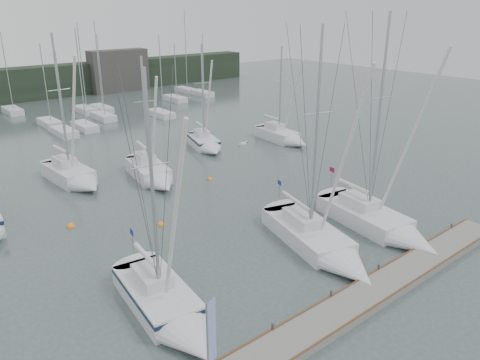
% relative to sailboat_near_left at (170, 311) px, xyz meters
% --- Properties ---
extents(ground, '(160.00, 160.00, 0.00)m').
position_rel_sailboat_near_left_xyz_m(ground, '(8.92, 0.12, -0.53)').
color(ground, '#414F4E').
rests_on(ground, ground).
extents(dock, '(24.00, 2.00, 0.40)m').
position_rel_sailboat_near_left_xyz_m(dock, '(8.92, -4.88, -0.33)').
color(dock, slate).
rests_on(dock, ground).
extents(far_treeline, '(90.00, 4.00, 5.00)m').
position_rel_sailboat_near_left_xyz_m(far_treeline, '(8.92, 62.12, 1.97)').
color(far_treeline, black).
rests_on(far_treeline, ground).
extents(far_building_right, '(10.00, 3.00, 7.00)m').
position_rel_sailboat_near_left_xyz_m(far_building_right, '(26.92, 60.12, 2.97)').
color(far_building_right, '#3C3A37').
rests_on(far_building_right, ground).
extents(mast_forest, '(57.95, 24.76, 14.82)m').
position_rel_sailboat_near_left_xyz_m(mast_forest, '(7.78, 45.23, -0.06)').
color(mast_forest, silver).
rests_on(mast_forest, ground).
extents(sailboat_near_left, '(3.60, 8.70, 12.56)m').
position_rel_sailboat_near_left_xyz_m(sailboat_near_left, '(0.00, 0.00, 0.00)').
color(sailboat_near_left, silver).
rests_on(sailboat_near_left, ground).
extents(sailboat_near_center, '(5.29, 10.23, 14.13)m').
position_rel_sailboat_near_left_xyz_m(sailboat_near_center, '(10.38, -0.61, -0.04)').
color(sailboat_near_center, silver).
rests_on(sailboat_near_center, ground).
extents(sailboat_near_right, '(4.23, 9.85, 14.71)m').
position_rel_sailboat_near_left_xyz_m(sailboat_near_right, '(15.53, -1.23, 0.00)').
color(sailboat_near_right, silver).
rests_on(sailboat_near_right, ground).
extents(sailboat_mid_b, '(3.04, 7.76, 12.92)m').
position_rel_sailboat_near_left_xyz_m(sailboat_mid_b, '(3.49, 20.43, 0.06)').
color(sailboat_mid_b, silver).
rests_on(sailboat_mid_b, ground).
extents(sailboat_mid_c, '(3.89, 8.19, 11.05)m').
position_rel_sailboat_near_left_xyz_m(sailboat_mid_c, '(8.77, 16.92, 0.05)').
color(sailboat_mid_c, silver).
rests_on(sailboat_mid_c, ground).
extents(sailboat_mid_d, '(4.20, 6.99, 11.24)m').
position_rel_sailboat_near_left_xyz_m(sailboat_mid_d, '(17.80, 21.76, 0.01)').
color(sailboat_mid_d, silver).
rests_on(sailboat_mid_d, ground).
extents(sailboat_mid_e, '(2.92, 7.51, 10.87)m').
position_rel_sailboat_near_left_xyz_m(sailboat_mid_e, '(25.95, 18.49, 0.00)').
color(sailboat_mid_e, silver).
rests_on(sailboat_mid_e, ground).
extents(buoy_a, '(0.52, 0.52, 0.52)m').
position_rel_sailboat_near_left_xyz_m(buoy_a, '(4.95, 9.27, -0.53)').
color(buoy_a, orange).
rests_on(buoy_a, ground).
extents(buoy_b, '(0.44, 0.44, 0.44)m').
position_rel_sailboat_near_left_xyz_m(buoy_b, '(12.72, 14.29, -0.53)').
color(buoy_b, orange).
rests_on(buoy_b, ground).
extents(buoy_c, '(0.55, 0.55, 0.55)m').
position_rel_sailboat_near_left_xyz_m(buoy_c, '(0.09, 12.87, -0.53)').
color(buoy_c, orange).
rests_on(buoy_c, ground).
extents(dock_banner, '(0.57, 0.26, 3.96)m').
position_rel_sailboat_near_left_xyz_m(dock_banner, '(-1.24, -4.97, 2.21)').
color(dock_banner, '#9B9EA3').
rests_on(dock_banner, dock).
extents(seagull, '(0.89, 0.44, 0.18)m').
position_rel_sailboat_near_left_xyz_m(seagull, '(6.78, 2.75, 6.32)').
color(seagull, silver).
rests_on(seagull, ground).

